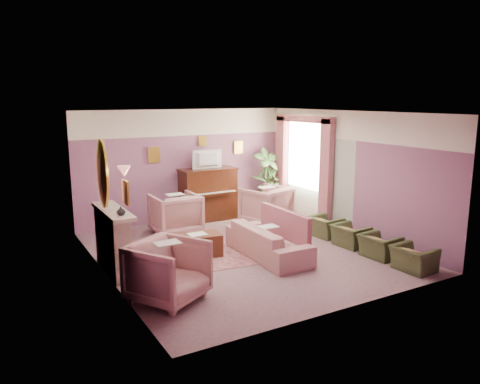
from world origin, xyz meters
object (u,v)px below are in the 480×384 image
floral_armchair_left (175,212)px  side_table (270,200)px  piano (208,195)px  olive_chair_c (351,232)px  olive_chair_d (325,223)px  floral_armchair_front (168,268)px  olive_chair_b (380,243)px  television (208,158)px  sofa (268,235)px  olive_chair_a (414,255)px  floral_armchair_right (266,203)px  coffee_table (195,246)px

floral_armchair_left → side_table: size_ratio=1.49×
piano → floral_armchair_left: size_ratio=1.34×
olive_chair_c → olive_chair_d: same height
olive_chair_c → floral_armchair_front: bearing=-171.5°
floral_armchair_left → olive_chair_b: (2.85, -3.49, -0.22)m
television → sofa: (-0.22, -3.09, -1.17)m
television → olive_chair_a: (1.63, -5.06, -1.30)m
piano → olive_chair_d: 3.13m
sofa → olive_chair_b: bearing=-32.0°
olive_chair_a → olive_chair_b: (0.00, 0.82, 0.00)m
piano → olive_chair_c: 3.85m
side_table → olive_chair_d: bearing=-94.3°
olive_chair_a → side_table: bearing=87.8°
olive_chair_b → side_table: size_ratio=1.00×
floral_armchair_right → olive_chair_b: bearing=-79.7°
coffee_table → floral_armchair_left: (0.26, 1.66, 0.30)m
television → side_table: television is taller
floral_armchair_right → olive_chair_c: size_ratio=1.49×
piano → olive_chair_d: (1.63, -2.65, -0.35)m
olive_chair_c → side_table: size_ratio=1.00×
olive_chair_b → olive_chair_d: bearing=90.0°
floral_armchair_front → olive_chair_a: 4.43m
piano → floral_armchair_front: size_ratio=1.34×
sofa → olive_chair_a: size_ratio=3.02×
floral_armchair_front → olive_chair_b: floral_armchair_front is taller
piano → floral_armchair_right: 1.54m
coffee_table → floral_armchair_right: floral_armchair_right is taller
television → floral_armchair_right: (1.05, -1.06, -1.08)m
floral_armchair_right → side_table: 1.26m
floral_armchair_right → side_table: floral_armchair_right is taller
floral_armchair_left → olive_chair_a: size_ratio=1.49×
olive_chair_b → piano: bearing=110.8°
side_table → coffee_table: bearing=-144.7°
floral_armchair_right → olive_chair_a: 4.05m
side_table → sofa: bearing=-124.2°
floral_armchair_left → olive_chair_c: bearing=-43.2°
sofa → floral_armchair_right: (1.28, 2.02, 0.10)m
olive_chair_b → coffee_table: bearing=149.5°
floral_armchair_right → olive_chair_d: 1.66m
olive_chair_d → olive_chair_a: bearing=-90.0°
olive_chair_a → olive_chair_c: (0.00, 1.64, 0.00)m
piano → television: 0.95m
television → side_table: bearing=-2.3°
sofa → floral_armchair_right: size_ratio=2.02×
side_table → floral_armchair_right: bearing=-127.9°
coffee_table → television: bearing=58.4°
sofa → olive_chair_c: bearing=-10.3°
floral_armchair_front → side_table: size_ratio=1.49×
floral_armchair_front → olive_chair_d: floral_armchair_front is taller
olive_chair_b → olive_chair_c: (0.00, 0.82, 0.00)m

